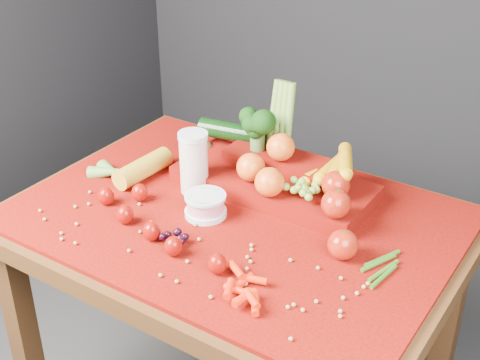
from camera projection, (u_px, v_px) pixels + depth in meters
The scene contains 12 objects.
table at pixel (236, 250), 1.71m from camera, with size 1.10×0.80×0.75m.
red_cloth at pixel (236, 216), 1.66m from camera, with size 1.05×0.75×0.01m, color maroon.
milk_glass at pixel (194, 160), 1.71m from camera, with size 0.08×0.08×0.17m.
yogurt_bowl at pixel (205, 204), 1.64m from camera, with size 0.10×0.10×0.06m.
strawberry_scatter at pixel (150, 222), 1.58m from camera, with size 0.44×0.18×0.05m.
dark_grape_cluster at pixel (176, 237), 1.54m from camera, with size 0.06×0.05×0.03m, color black, non-canonical shape.
soybean_scatter at pixel (186, 252), 1.51m from camera, with size 0.84×0.24×0.01m, color tan, non-canonical shape.
corn_ear at pixel (122, 171), 1.80m from camera, with size 0.19×0.24×0.06m.
potato at pixel (196, 147), 1.90m from camera, with size 0.10×0.08×0.07m, color brown.
baby_carrot_pile at pixel (242, 289), 1.37m from camera, with size 0.17×0.17×0.03m, color red, non-canonical shape.
green_bean_pile at pixel (384, 268), 1.45m from camera, with size 0.14×0.12×0.01m, color #2E6116, non-canonical shape.
produce_mound at pixel (280, 172), 1.72m from camera, with size 0.60×0.35×0.27m.
Camera 1 is at (0.78, -1.16, 1.64)m, focal length 50.00 mm.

